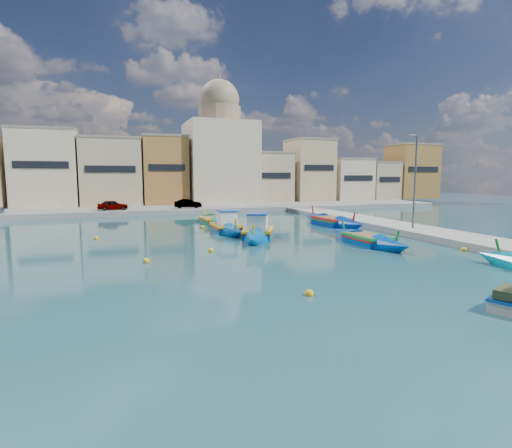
{
  "coord_description": "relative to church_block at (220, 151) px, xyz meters",
  "views": [
    {
      "loc": [
        -5.11,
        -20.12,
        4.84
      ],
      "look_at": [
        4.0,
        6.0,
        1.4
      ],
      "focal_mm": 28.0,
      "sensor_mm": 36.0,
      "label": 1
    }
  ],
  "objects": [
    {
      "name": "ground",
      "position": [
        -10.0,
        -40.0,
        -8.41
      ],
      "size": [
        160.0,
        160.0,
        0.0
      ],
      "primitive_type": "plane",
      "color": "#164142",
      "rests_on": "ground"
    },
    {
      "name": "east_quay",
      "position": [
        8.0,
        -40.0,
        -8.16
      ],
      "size": [
        4.0,
        70.0,
        0.5
      ],
      "primitive_type": "cube",
      "color": "gray",
      "rests_on": "ground"
    },
    {
      "name": "north_quay",
      "position": [
        -10.0,
        -8.0,
        -8.11
      ],
      "size": [
        80.0,
        8.0,
        0.6
      ],
      "primitive_type": "cube",
      "color": "gray",
      "rests_on": "ground"
    },
    {
      "name": "north_townhouses",
      "position": [
        -3.32,
        -0.64,
        -3.41
      ],
      "size": [
        83.2,
        7.87,
        10.19
      ],
      "color": "tan",
      "rests_on": "ground"
    },
    {
      "name": "church_block",
      "position": [
        0.0,
        0.0,
        0.0
      ],
      "size": [
        10.0,
        10.0,
        19.1
      ],
      "color": "beige",
      "rests_on": "ground"
    },
    {
      "name": "quay_street_lamp",
      "position": [
        7.44,
        -34.0,
        -4.07
      ],
      "size": [
        1.18,
        0.16,
        8.0
      ],
      "color": "#595B60",
      "rests_on": "ground"
    },
    {
      "name": "parked_cars",
      "position": [
        -19.75,
        -9.5,
        -7.21
      ],
      "size": [
        26.51,
        2.34,
        1.24
      ],
      "color": "#4C1919",
      "rests_on": "north_quay"
    },
    {
      "name": "luzzu_turquoise_cabin",
      "position": [
        -4.93,
        -31.45,
        -8.04
      ],
      "size": [
        5.86,
        9.35,
        3.01
      ],
      "color": "#0058A8",
      "rests_on": "ground"
    },
    {
      "name": "luzzu_blue_cabin",
      "position": [
        -6.55,
        -27.8,
        -8.05
      ],
      "size": [
        2.12,
        8.25,
        2.92
      ],
      "color": "#004C9F",
      "rests_on": "ground"
    },
    {
      "name": "luzzu_cyan_mid",
      "position": [
        4.16,
        -26.8,
        -8.11
      ],
      "size": [
        2.92,
        9.73,
        2.84
      ],
      "color": "#002D9F",
      "rests_on": "ground"
    },
    {
      "name": "luzzu_green",
      "position": [
        -6.26,
        -21.89,
        -8.15
      ],
      "size": [
        2.58,
        7.64,
        2.36
      ],
      "color": "#0B774B",
      "rests_on": "ground"
    },
    {
      "name": "luzzu_blue_south",
      "position": [
        1.23,
        -36.78,
        -8.15
      ],
      "size": [
        2.11,
        8.61,
        2.48
      ],
      "color": "#0042A5",
      "rests_on": "ground"
    },
    {
      "name": "mooring_buoys",
      "position": [
        -8.37,
        -35.61,
        -8.33
      ],
      "size": [
        22.69,
        21.79,
        0.36
      ],
      "color": "yellow",
      "rests_on": "ground"
    }
  ]
}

